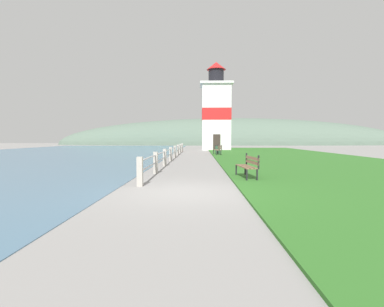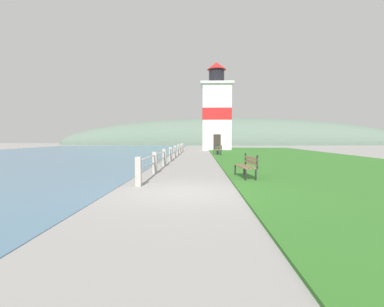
{
  "view_description": "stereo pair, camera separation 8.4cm",
  "coord_description": "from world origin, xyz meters",
  "px_view_note": "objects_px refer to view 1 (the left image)",
  "views": [
    {
      "loc": [
        0.39,
        -8.45,
        1.55
      ],
      "look_at": [
        -0.15,
        15.49,
        0.3
      ],
      "focal_mm": 28.0,
      "sensor_mm": 36.0,
      "label": 1
    },
    {
      "loc": [
        0.48,
        -8.45,
        1.55
      ],
      "look_at": [
        -0.15,
        15.49,
        0.3
      ],
      "focal_mm": 28.0,
      "sensor_mm": 36.0,
      "label": 2
    }
  ],
  "objects_px": {
    "lighthouse": "(216,112)",
    "trash_bin": "(218,150)",
    "park_bench_near": "(248,165)",
    "park_bench_midway": "(218,149)"
  },
  "relations": [
    {
      "from": "lighthouse",
      "to": "trash_bin",
      "type": "distance_m",
      "value": 10.8
    },
    {
      "from": "park_bench_near",
      "to": "trash_bin",
      "type": "xyz_separation_m",
      "value": [
        -0.04,
        17.51,
        -0.11
      ]
    },
    {
      "from": "park_bench_midway",
      "to": "trash_bin",
      "type": "relative_size",
      "value": 2.1
    },
    {
      "from": "park_bench_midway",
      "to": "trash_bin",
      "type": "xyz_separation_m",
      "value": [
        0.07,
        1.74,
        -0.11
      ]
    },
    {
      "from": "park_bench_midway",
      "to": "trash_bin",
      "type": "distance_m",
      "value": 1.75
    },
    {
      "from": "trash_bin",
      "to": "lighthouse",
      "type": "bearing_deg",
      "value": 87.82
    },
    {
      "from": "lighthouse",
      "to": "trash_bin",
      "type": "xyz_separation_m",
      "value": [
        -0.38,
        -9.85,
        -4.4
      ]
    },
    {
      "from": "lighthouse",
      "to": "park_bench_near",
      "type": "bearing_deg",
      "value": -90.69
    },
    {
      "from": "park_bench_near",
      "to": "park_bench_midway",
      "type": "bearing_deg",
      "value": -95.81
    },
    {
      "from": "park_bench_near",
      "to": "lighthouse",
      "type": "relative_size",
      "value": 0.15
    }
  ]
}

